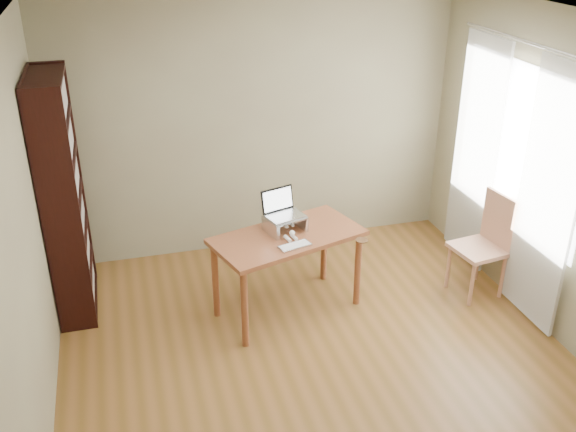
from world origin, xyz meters
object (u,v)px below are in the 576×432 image
(desk, at_px, (288,246))
(chair, at_px, (487,242))
(bookshelf, at_px, (64,197))
(keyboard, at_px, (295,246))
(laptop, at_px, (283,208))
(cat, at_px, (281,223))

(desk, distance_m, chair, 1.83)
(bookshelf, distance_m, keyboard, 1.99)
(bookshelf, distance_m, laptop, 1.85)
(bookshelf, relative_size, laptop, 5.90)
(bookshelf, distance_m, chair, 3.73)
(bookshelf, relative_size, chair, 2.19)
(bookshelf, distance_m, desk, 1.93)
(desk, xyz_separation_m, keyboard, (-0.00, -0.22, 0.12))
(desk, xyz_separation_m, chair, (1.82, -0.19, -0.12))
(keyboard, height_order, cat, cat)
(bookshelf, relative_size, cat, 4.34)
(bookshelf, bearing_deg, chair, -12.49)
(laptop, height_order, keyboard, laptop)
(desk, relative_size, chair, 1.46)
(desk, distance_m, laptop, 0.33)
(desk, bearing_deg, cat, 86.71)
(cat, bearing_deg, bookshelf, 152.40)
(bookshelf, distance_m, cat, 1.85)
(keyboard, height_order, chair, chair)
(bookshelf, xyz_separation_m, chair, (3.61, -0.80, -0.53))
(desk, distance_m, keyboard, 0.25)
(keyboard, bearing_deg, cat, 79.47)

